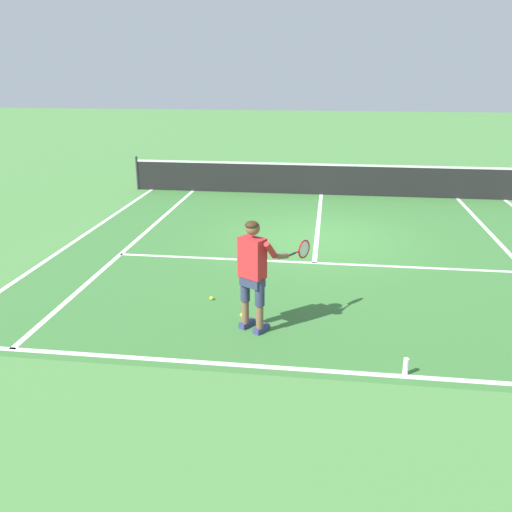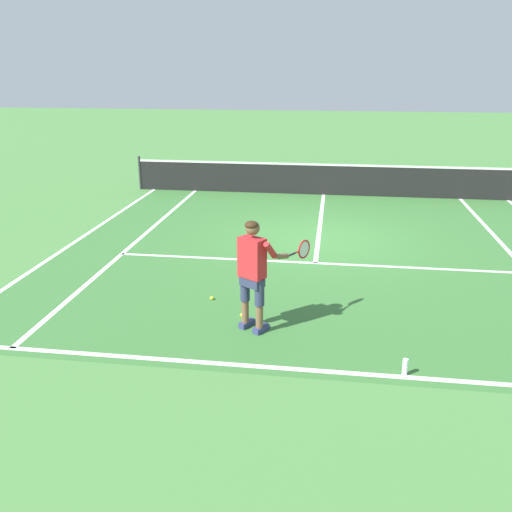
# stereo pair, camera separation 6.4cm
# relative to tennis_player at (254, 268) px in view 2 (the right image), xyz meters

# --- Properties ---
(ground_plane) EXTENTS (80.00, 80.00, 0.00)m
(ground_plane) POSITION_rel_tennis_player_xyz_m (0.81, 4.87, -0.99)
(ground_plane) COLOR #477F3D
(court_inner_surface) EXTENTS (10.98, 11.00, 0.00)m
(court_inner_surface) POSITION_rel_tennis_player_xyz_m (0.81, 4.22, -0.99)
(court_inner_surface) COLOR #387033
(court_inner_surface) RESTS_ON ground
(line_baseline) EXTENTS (10.98, 0.10, 0.01)m
(line_baseline) POSITION_rel_tennis_player_xyz_m (0.81, -1.08, -0.99)
(line_baseline) COLOR white
(line_baseline) RESTS_ON ground
(line_service) EXTENTS (8.23, 0.10, 0.01)m
(line_service) POSITION_rel_tennis_player_xyz_m (0.81, 3.12, -0.99)
(line_service) COLOR white
(line_service) RESTS_ON ground
(line_centre_service) EXTENTS (0.10, 6.40, 0.01)m
(line_centre_service) POSITION_rel_tennis_player_xyz_m (0.81, 6.32, -0.99)
(line_centre_service) COLOR white
(line_centre_service) RESTS_ON ground
(line_singles_left) EXTENTS (0.10, 10.60, 0.01)m
(line_singles_left) POSITION_rel_tennis_player_xyz_m (-3.31, 4.22, -0.99)
(line_singles_left) COLOR white
(line_singles_left) RESTS_ON ground
(line_singles_right) EXTENTS (0.10, 10.60, 0.01)m
(line_singles_right) POSITION_rel_tennis_player_xyz_m (4.92, 4.22, -0.99)
(line_singles_right) COLOR white
(line_singles_right) RESTS_ON ground
(line_doubles_left) EXTENTS (0.10, 10.60, 0.01)m
(line_doubles_left) POSITION_rel_tennis_player_xyz_m (-4.68, 4.22, -0.99)
(line_doubles_left) COLOR white
(line_doubles_left) RESTS_ON ground
(tennis_net) EXTENTS (11.96, 0.08, 1.07)m
(tennis_net) POSITION_rel_tennis_player_xyz_m (0.81, 9.52, -0.49)
(tennis_net) COLOR #333338
(tennis_net) RESTS_ON ground
(tennis_player) EXTENTS (1.06, 0.89, 1.71)m
(tennis_player) POSITION_rel_tennis_player_xyz_m (0.00, 0.00, 0.00)
(tennis_player) COLOR navy
(tennis_player) RESTS_ON ground
(tennis_ball_near_feet) EXTENTS (0.07, 0.07, 0.07)m
(tennis_ball_near_feet) POSITION_rel_tennis_player_xyz_m (-0.25, 0.41, -0.96)
(tennis_ball_near_feet) COLOR #CCE02D
(tennis_ball_near_feet) RESTS_ON ground
(tennis_ball_by_baseline) EXTENTS (0.07, 0.07, 0.07)m
(tennis_ball_by_baseline) POSITION_rel_tennis_player_xyz_m (-0.87, 1.01, -0.96)
(tennis_ball_by_baseline) COLOR #CCE02D
(tennis_ball_by_baseline) RESTS_ON ground
(water_bottle) EXTENTS (0.07, 0.07, 0.23)m
(water_bottle) POSITION_rel_tennis_player_xyz_m (2.12, -1.02, -0.87)
(water_bottle) COLOR white
(water_bottle) RESTS_ON ground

